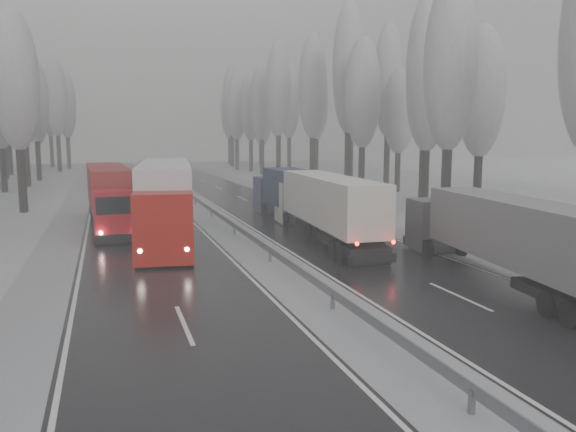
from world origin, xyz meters
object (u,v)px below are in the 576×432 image
box_truck_distant (179,167)px  truck_cream_box (324,203)px  truck_grey_tarp (503,233)px  truck_red_red (109,192)px  truck_blue_box (299,194)px  truck_red_white (165,195)px

box_truck_distant → truck_cream_box: bearing=-84.2°
truck_grey_tarp → truck_red_red: size_ratio=0.90×
truck_grey_tarp → box_truck_distant: 67.16m
truck_blue_box → truck_cream_box: size_ratio=0.97×
truck_grey_tarp → truck_blue_box: 17.35m
box_truck_distant → truck_red_red: bearing=-98.6°
truck_blue_box → truck_grey_tarp: bearing=-80.3°
truck_cream_box → box_truck_distant: bearing=95.4°
truck_red_white → box_truck_distant: bearing=88.9°
truck_blue_box → truck_red_red: (-12.42, 4.09, 0.15)m
truck_grey_tarp → box_truck_distant: truck_grey_tarp is taller
truck_grey_tarp → truck_red_red: 26.24m
truck_grey_tarp → truck_blue_box: (-3.10, 17.07, 0.08)m
truck_grey_tarp → truck_red_red: (-15.52, 21.16, 0.24)m
truck_blue_box → truck_red_white: (-9.24, -2.39, 0.46)m
truck_blue_box → truck_cream_box: (-0.43, -5.73, 0.06)m
truck_blue_box → box_truck_distant: 49.94m
truck_blue_box → truck_cream_box: bearing=-94.9°
truck_blue_box → truck_cream_box: truck_cream_box is taller
truck_blue_box → truck_red_red: bearing=161.2°
truck_grey_tarp → truck_blue_box: size_ratio=0.97×
truck_cream_box → truck_red_red: (-11.99, 9.82, 0.10)m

